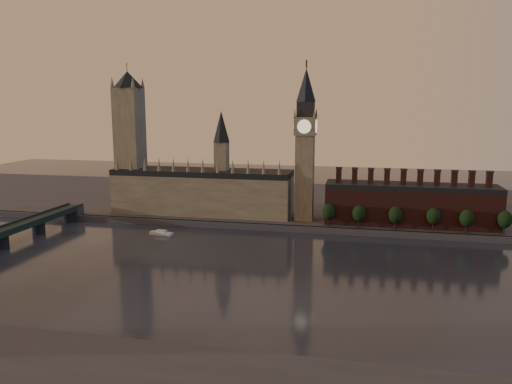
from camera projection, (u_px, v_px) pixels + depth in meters
ground at (257, 277)px, 241.26m from camera, size 900.00×900.00×0.00m
north_bank at (301, 203)px, 412.38m from camera, size 900.00×182.00×4.00m
palace_of_westminster at (203, 189)px, 361.52m from camera, size 130.00×30.30×74.00m
victoria_tower at (130, 136)px, 366.64m from camera, size 24.00×24.00×108.00m
big_ben at (305, 143)px, 335.33m from camera, size 15.00×15.00×107.00m
chimney_block at (410, 204)px, 327.58m from camera, size 110.00×25.00×37.00m
embankment_tree_0 at (329, 212)px, 324.17m from camera, size 8.60×8.60×14.88m
embankment_tree_1 at (359, 213)px, 319.40m from camera, size 8.60×8.60×14.88m
embankment_tree_2 at (395, 215)px, 315.31m from camera, size 8.60×8.60×14.88m
embankment_tree_3 at (433, 216)px, 311.59m from camera, size 8.60×8.60×14.88m
embankment_tree_4 at (467, 218)px, 305.87m from camera, size 8.60×8.60×14.88m
embankment_tree_5 at (505, 219)px, 302.33m from camera, size 8.60×8.60×14.88m
river_boat at (161, 233)px, 318.99m from camera, size 15.85×6.54×3.08m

